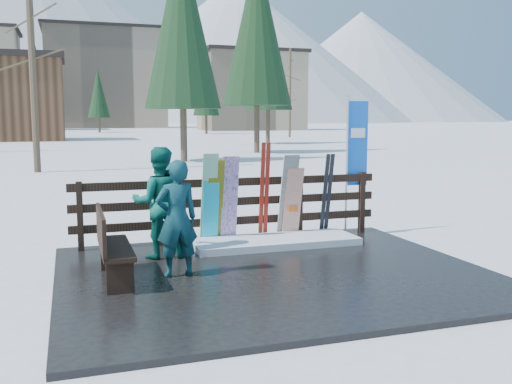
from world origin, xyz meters
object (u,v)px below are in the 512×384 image
object	(u,v)px
snowboard_4	(288,197)
snowboard_0	(211,207)
snowboard_1	(209,199)
rental_flag	(355,148)
person_back	(159,203)
person_front	(177,218)
snowboard_2	(215,202)
snowboard_5	(293,203)
bench	(110,244)
snowboard_3	(230,200)

from	to	relation	value
snowboard_4	snowboard_0	bearing A→B (deg)	180.00
snowboard_1	rental_flag	size ratio (longest dim) A/B	0.63
snowboard_1	person_back	size ratio (longest dim) A/B	0.94
snowboard_0	person_front	world-z (taller)	person_front
person_front	person_back	distance (m)	1.15
snowboard_4	snowboard_2	bearing A→B (deg)	180.00
snowboard_1	snowboard_5	bearing A→B (deg)	-0.00
snowboard_1	person_front	bearing A→B (deg)	-116.33
snowboard_2	bench	bearing A→B (deg)	-136.93
snowboard_1	snowboard_0	bearing A→B (deg)	-0.00
snowboard_0	snowboard_3	distance (m)	0.35
snowboard_0	snowboard_4	world-z (taller)	snowboard_4
snowboard_5	person_back	bearing A→B (deg)	-165.89
bench	person_front	bearing A→B (deg)	-0.26
snowboard_5	snowboard_2	bearing A→B (deg)	180.00
rental_flag	person_front	world-z (taller)	rental_flag
snowboard_0	snowboard_5	size ratio (longest dim) A/B	1.01
snowboard_5	snowboard_4	bearing A→B (deg)	180.00
snowboard_1	snowboard_4	bearing A→B (deg)	-0.00
snowboard_0	snowboard_4	distance (m)	1.43
snowboard_2	snowboard_1	bearing A→B (deg)	180.00
snowboard_0	rental_flag	world-z (taller)	rental_flag
snowboard_3	snowboard_4	size ratio (longest dim) A/B	0.98
snowboard_1	snowboard_5	size ratio (longest dim) A/B	1.23
rental_flag	person_front	xyz separation A→B (m)	(-3.81, -2.05, -0.80)
snowboard_3	person_back	size ratio (longest dim) A/B	0.89
snowboard_3	snowboard_4	bearing A→B (deg)	0.00
snowboard_2	person_back	bearing A→B (deg)	-149.28
snowboard_0	person_front	xyz separation A→B (m)	(-0.91, -1.78, 0.15)
bench	snowboard_2	size ratio (longest dim) A/B	1.00
person_front	person_back	world-z (taller)	person_back
person_back	snowboard_1	bearing A→B (deg)	-141.05
snowboard_2	person_front	distance (m)	2.04
snowboard_3	person_back	world-z (taller)	person_back
snowboard_4	person_front	bearing A→B (deg)	-142.76
snowboard_2	snowboard_4	bearing A→B (deg)	0.00
snowboard_1	snowboard_4	xyz separation A→B (m)	(1.46, -0.00, -0.03)
bench	rental_flag	size ratio (longest dim) A/B	0.58
bench	snowboard_4	distance (m)	3.71
snowboard_5	snowboard_3	bearing A→B (deg)	180.00
bench	snowboard_4	size ratio (longest dim) A/B	0.95
snowboard_4	person_front	size ratio (longest dim) A/B	0.97
snowboard_4	snowboard_5	xyz separation A→B (m)	(0.10, 0.00, -0.12)
bench	snowboard_3	size ratio (longest dim) A/B	0.97
snowboard_1	person_front	distance (m)	1.98
snowboard_3	snowboard_1	bearing A→B (deg)	180.00
bench	rental_flag	xyz separation A→B (m)	(4.72, 2.04, 1.09)
snowboard_5	person_front	bearing A→B (deg)	-143.86
snowboard_1	snowboard_5	distance (m)	1.56
snowboard_5	person_back	xyz separation A→B (m)	(-2.50, -0.63, 0.22)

